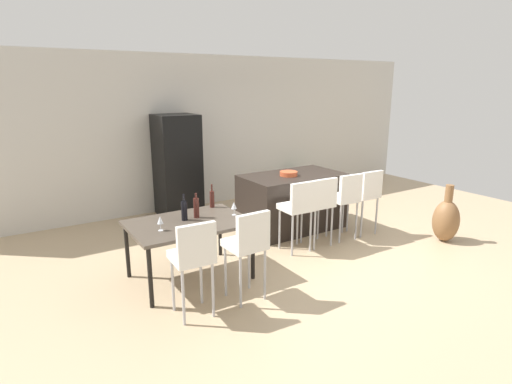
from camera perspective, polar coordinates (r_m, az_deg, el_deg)
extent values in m
plane|color=tan|center=(6.25, 8.80, -7.74)|extent=(10.00, 10.00, 0.00)
cube|color=beige|center=(8.45, -5.09, 8.39)|extent=(10.00, 0.12, 2.90)
cube|color=black|center=(6.95, 5.01, -1.30)|extent=(1.66, 0.95, 0.92)
cube|color=white|center=(5.96, 5.44, -2.11)|extent=(0.41, 0.41, 0.08)
cube|color=white|center=(5.77, 6.49, -0.43)|extent=(0.40, 0.07, 0.36)
cylinder|color=#B2B2B7|center=(6.11, 3.26, -5.06)|extent=(0.03, 0.03, 0.61)
cylinder|color=#B2B2B7|center=(6.28, 5.70, -4.54)|extent=(0.03, 0.03, 0.61)
cylinder|color=#B2B2B7|center=(5.86, 5.01, -5.96)|extent=(0.03, 0.03, 0.61)
cylinder|color=#B2B2B7|center=(6.04, 7.49, -5.39)|extent=(0.03, 0.03, 0.61)
cube|color=white|center=(6.21, 8.41, -1.51)|extent=(0.41, 0.41, 0.08)
cube|color=white|center=(6.03, 9.50, 0.11)|extent=(0.40, 0.07, 0.36)
cylinder|color=#B2B2B7|center=(6.34, 6.25, -4.38)|extent=(0.03, 0.03, 0.61)
cylinder|color=#B2B2B7|center=(6.53, 8.51, -3.89)|extent=(0.03, 0.03, 0.61)
cylinder|color=#B2B2B7|center=(6.10, 8.06, -5.20)|extent=(0.03, 0.03, 0.61)
cylinder|color=#B2B2B7|center=(6.30, 10.34, -4.66)|extent=(0.03, 0.03, 0.61)
cube|color=white|center=(6.55, 11.81, -0.83)|extent=(0.43, 0.43, 0.08)
cube|color=white|center=(6.37, 12.90, 0.72)|extent=(0.40, 0.09, 0.36)
cylinder|color=#B2B2B7|center=(6.67, 9.72, -3.55)|extent=(0.03, 0.03, 0.61)
cylinder|color=#B2B2B7|center=(6.86, 11.83, -3.12)|extent=(0.03, 0.03, 0.61)
cylinder|color=#B2B2B7|center=(6.43, 11.48, -4.31)|extent=(0.03, 0.03, 0.61)
cylinder|color=#B2B2B7|center=(6.63, 13.61, -3.84)|extent=(0.03, 0.03, 0.61)
cube|color=white|center=(6.86, 14.51, -0.28)|extent=(0.41, 0.41, 0.08)
cube|color=white|center=(6.69, 15.65, 1.22)|extent=(0.40, 0.07, 0.36)
cylinder|color=#B2B2B7|center=(6.96, 12.47, -2.91)|extent=(0.03, 0.03, 0.61)
cylinder|color=#B2B2B7|center=(7.17, 14.35, -2.50)|extent=(0.03, 0.03, 0.61)
cylinder|color=#B2B2B7|center=(6.74, 14.31, -3.60)|extent=(0.03, 0.03, 0.61)
cylinder|color=#B2B2B7|center=(6.96, 16.19, -3.15)|extent=(0.03, 0.03, 0.61)
cube|color=#4C4238|center=(5.12, -9.24, -4.25)|extent=(1.42, 0.99, 0.04)
cylinder|color=black|center=(5.44, -17.26, -7.73)|extent=(0.05, 0.05, 0.70)
cylinder|color=black|center=(5.87, -4.97, -5.44)|extent=(0.05, 0.05, 0.70)
cylinder|color=black|center=(4.67, -14.31, -11.33)|extent=(0.05, 0.05, 0.70)
cylinder|color=black|center=(5.17, -0.43, -8.26)|extent=(0.05, 0.05, 0.70)
cube|color=white|center=(4.34, -8.87, -8.74)|extent=(0.42, 0.42, 0.08)
cube|color=white|center=(4.11, -8.13, -6.77)|extent=(0.40, 0.08, 0.36)
cylinder|color=#B2B2B7|center=(4.58, -11.34, -12.34)|extent=(0.03, 0.03, 0.61)
cylinder|color=#B2B2B7|center=(4.68, -7.55, -11.59)|extent=(0.03, 0.03, 0.61)
cylinder|color=#B2B2B7|center=(4.31, -9.95, -14.09)|extent=(0.03, 0.03, 0.61)
cylinder|color=#B2B2B7|center=(4.41, -5.93, -13.23)|extent=(0.03, 0.03, 0.61)
cube|color=white|center=(4.61, -1.55, -7.15)|extent=(0.41, 0.41, 0.08)
cube|color=white|center=(4.40, -0.36, -5.17)|extent=(0.40, 0.07, 0.36)
cylinder|color=#B2B2B7|center=(4.80, -4.21, -10.77)|extent=(0.03, 0.03, 0.61)
cylinder|color=#B2B2B7|center=(4.95, -0.96, -9.90)|extent=(0.03, 0.03, 0.61)
cylinder|color=#B2B2B7|center=(4.55, -2.13, -12.22)|extent=(0.03, 0.03, 0.61)
cylinder|color=#B2B2B7|center=(4.71, 1.22, -11.24)|extent=(0.03, 0.03, 0.61)
cylinder|color=#471E19|center=(5.22, -8.19, -2.18)|extent=(0.07, 0.07, 0.25)
cylinder|color=#471E19|center=(5.17, -8.26, -0.52)|extent=(0.02, 0.02, 0.06)
cylinder|color=black|center=(5.14, -9.82, -2.56)|extent=(0.07, 0.07, 0.24)
cylinder|color=black|center=(5.10, -9.90, -0.79)|extent=(0.03, 0.03, 0.09)
cylinder|color=#471E19|center=(5.63, -6.05, -0.99)|extent=(0.06, 0.06, 0.22)
cylinder|color=#471E19|center=(5.59, -6.10, 0.59)|extent=(0.02, 0.02, 0.10)
cylinder|color=silver|center=(5.30, -3.03, -3.16)|extent=(0.06, 0.06, 0.00)
cylinder|color=silver|center=(5.29, -3.04, -2.72)|extent=(0.01, 0.01, 0.08)
cone|color=silver|center=(5.27, -3.05, -1.84)|extent=(0.07, 0.07, 0.09)
cylinder|color=silver|center=(4.87, -12.94, -5.16)|extent=(0.06, 0.06, 0.00)
cylinder|color=silver|center=(4.86, -12.97, -4.69)|extent=(0.01, 0.01, 0.08)
cone|color=silver|center=(4.83, -13.03, -3.74)|extent=(0.07, 0.07, 0.09)
cube|color=black|center=(7.68, -10.73, 3.56)|extent=(0.72, 0.68, 1.84)
cylinder|color=#C6512D|center=(6.73, 4.50, 2.54)|extent=(0.29, 0.29, 0.07)
ellipsoid|color=brown|center=(7.02, 24.61, -3.63)|extent=(0.39, 0.39, 0.64)
cylinder|color=brown|center=(6.91, 24.99, -0.20)|extent=(0.12, 0.12, 0.27)
cylinder|color=beige|center=(9.28, 6.23, 0.51)|extent=(0.24, 0.24, 0.22)
sphere|color=#2D6B33|center=(9.21, 6.28, 2.23)|extent=(0.39, 0.39, 0.39)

